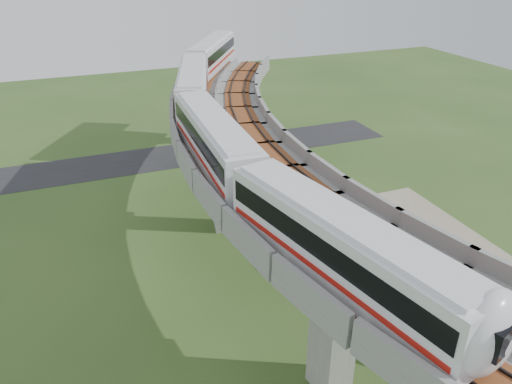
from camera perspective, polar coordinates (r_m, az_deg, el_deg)
ground at (r=40.70m, az=-0.11°, el=-11.22°), size 160.00×160.00×0.00m
dirt_lot at (r=45.42m, az=17.72°, el=-8.14°), size 18.00×26.00×0.04m
asphalt_road at (r=65.95m, az=-9.68°, el=4.05°), size 60.00×8.00×0.03m
viaduct at (r=37.28m, az=5.39°, el=1.22°), size 19.58×73.98×11.40m
metro_train at (r=42.78m, az=-3.25°, el=9.39°), size 15.45×60.61×3.64m
fence at (r=44.08m, az=11.88°, el=-7.35°), size 3.87×38.73×1.50m
tree_0 at (r=62.50m, az=2.29°, el=5.49°), size 2.42×2.42×3.44m
tree_1 at (r=53.01m, az=2.13°, el=1.36°), size 2.27×2.27×3.30m
tree_2 at (r=46.05m, az=4.31°, el=-3.37°), size 1.96×1.96×2.83m
tree_3 at (r=42.10m, az=7.46°, el=-6.11°), size 2.57×2.57×3.46m
tree_4 at (r=35.56m, az=18.34°, el=-15.45°), size 2.03×2.03×2.81m
car_white at (r=43.20m, az=19.04°, el=-9.49°), size 1.56×3.16×1.03m
car_red at (r=42.06m, az=22.46°, el=-11.17°), size 2.82×3.51×1.12m
car_dark at (r=53.32m, az=13.20°, el=-1.28°), size 4.27×3.21×1.15m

